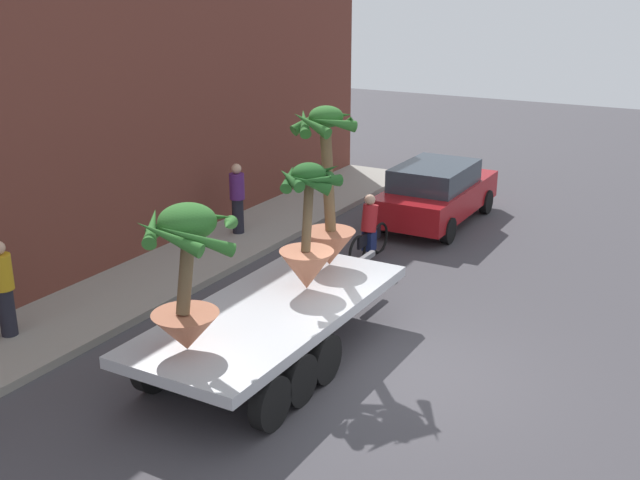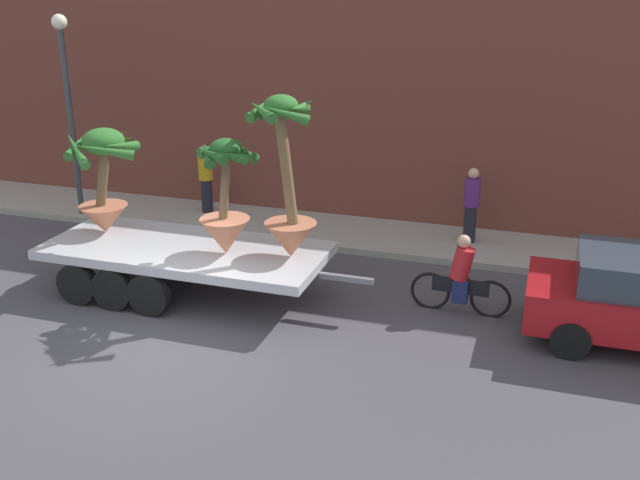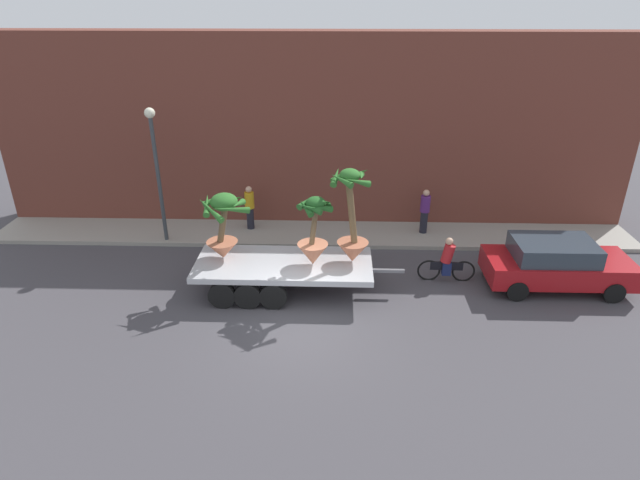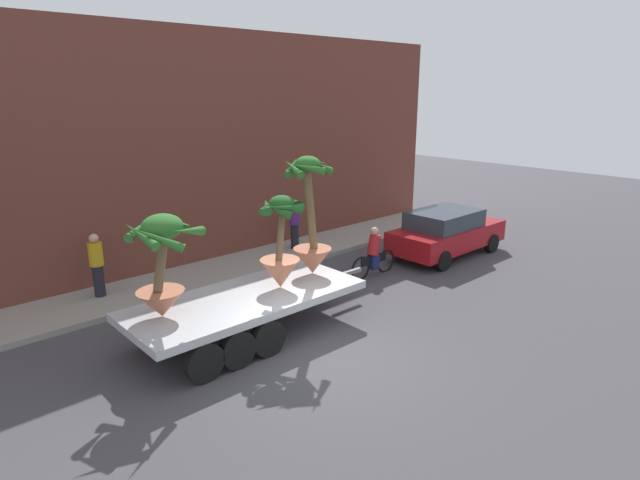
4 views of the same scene
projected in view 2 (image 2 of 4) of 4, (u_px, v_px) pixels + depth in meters
name	position (u px, v px, depth m)	size (l,w,h in m)	color
ground_plane	(168.00, 347.00, 12.14)	(60.00, 60.00, 0.00)	#423F44
sidewalk	(291.00, 227.00, 17.56)	(24.00, 2.20, 0.15)	gray
building_facade	(313.00, 70.00, 17.85)	(24.00, 1.20, 7.22)	brown
flatbed_trailer	(174.00, 256.00, 13.99)	(6.41, 2.35, 0.98)	#B7BABF
potted_palm_rear	(103.00, 180.00, 14.17)	(1.62, 1.60, 2.12)	#B26647
potted_palm_middle	(226.00, 206.00, 13.15)	(1.13, 1.10, 2.17)	#C17251
potted_palm_front	(287.00, 193.00, 12.93)	(1.24, 1.32, 2.95)	#B26647
cyclist	(461.00, 279.00, 13.16)	(1.84, 0.35, 1.54)	black
pedestrian_near_gate	(471.00, 204.00, 16.13)	(0.36, 0.36, 1.71)	black
pedestrian_far_left	(206.00, 178.00, 18.17)	(0.36, 0.36, 1.71)	black
street_lamp	(67.00, 90.00, 17.28)	(0.36, 0.36, 4.83)	#383D42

